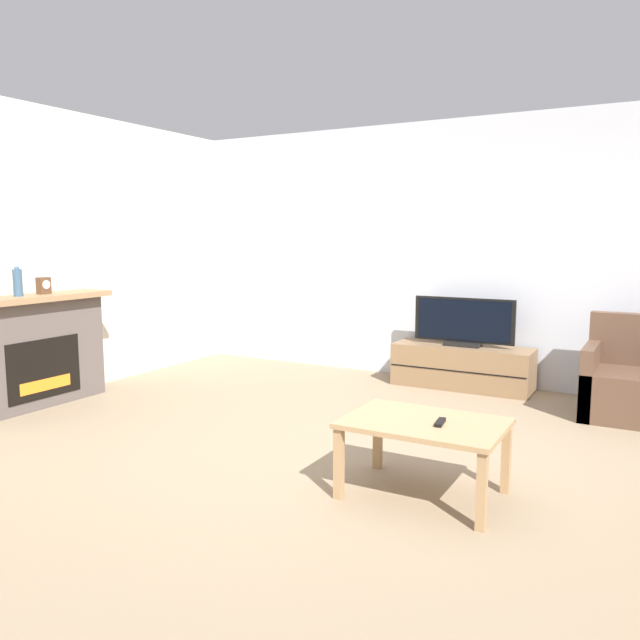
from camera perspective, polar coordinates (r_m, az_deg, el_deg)
name	(u,v)px	position (r m, az deg, el deg)	size (l,w,h in m)	color
ground_plane	(360,465)	(4.26, 3.65, -13.14)	(24.00, 24.00, 0.00)	#89755B
wall_back	(477,253)	(6.60, 14.18, 6.00)	(12.00, 0.06, 2.70)	silver
wall_left	(21,255)	(6.23, -25.65, 5.40)	(0.06, 12.00, 2.70)	beige
fireplace	(32,350)	(6.10, -24.84, -2.52)	(0.44, 1.45, 1.00)	#564C47
mantel_vase_centre_left	(18,282)	(5.95, -25.91, 3.14)	(0.08, 0.08, 0.26)	#385670
mantel_clock	(44,286)	(6.11, -23.95, 2.89)	(0.08, 0.11, 0.15)	brown
tv_stand	(462,367)	(6.45, 12.88, -4.19)	(1.37, 0.47, 0.43)	brown
tv	(464,324)	(6.37, 12.99, -0.34)	(1.01, 0.18, 0.49)	black
armchair	(629,384)	(5.88, 26.40, -5.27)	(0.70, 0.76, 0.85)	brown
coffee_table	(424,431)	(3.72, 9.50, -9.94)	(0.91, 0.64, 0.45)	#A37F56
remote	(440,422)	(3.66, 10.93, -9.17)	(0.06, 0.15, 0.02)	black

